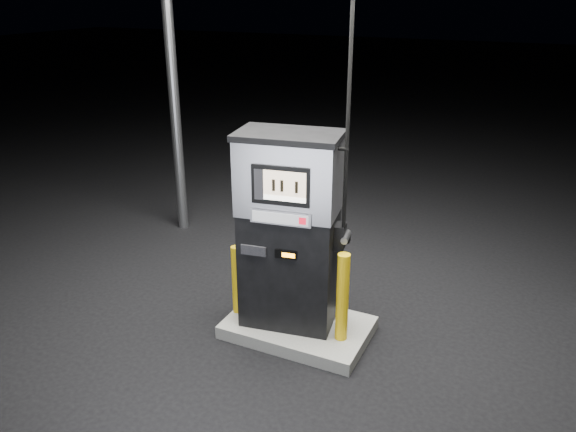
% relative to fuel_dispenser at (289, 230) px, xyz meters
% --- Properties ---
extents(ground, '(80.00, 80.00, 0.00)m').
position_rel_fuel_dispenser_xyz_m(ground, '(0.11, -0.00, -1.28)').
color(ground, black).
rests_on(ground, ground).
extents(pump_island, '(1.60, 1.00, 0.15)m').
position_rel_fuel_dispenser_xyz_m(pump_island, '(0.11, -0.00, -1.20)').
color(pump_island, slate).
rests_on(pump_island, ground).
extents(fuel_dispenser, '(1.26, 0.82, 4.55)m').
position_rel_fuel_dispenser_xyz_m(fuel_dispenser, '(0.00, 0.00, 0.00)').
color(fuel_dispenser, black).
rests_on(fuel_dispenser, pump_island).
extents(bollard_left, '(0.14, 0.14, 0.84)m').
position_rel_fuel_dispenser_xyz_m(bollard_left, '(-0.63, -0.09, -0.71)').
color(bollard_left, '#E9B70C').
rests_on(bollard_left, pump_island).
extents(bollard_right, '(0.16, 0.16, 1.01)m').
position_rel_fuel_dispenser_xyz_m(bollard_right, '(0.66, -0.09, -0.62)').
color(bollard_right, '#E9B70C').
rests_on(bollard_right, pump_island).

